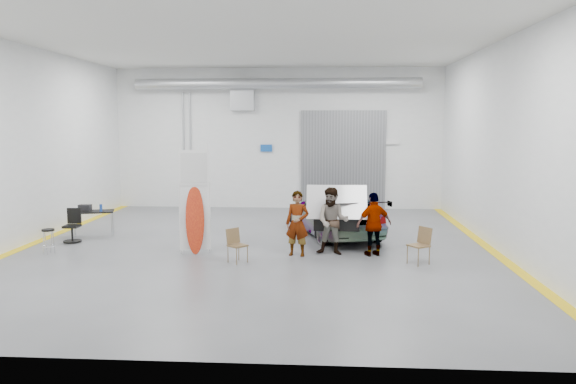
# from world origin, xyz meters

# --- Properties ---
(ground) EXTENTS (16.00, 16.00, 0.00)m
(ground) POSITION_xyz_m (0.00, 0.00, 0.00)
(ground) COLOR #57595E
(ground) RESTS_ON ground
(room_shell) EXTENTS (14.02, 16.18, 6.01)m
(room_shell) POSITION_xyz_m (0.24, 2.22, 4.08)
(room_shell) COLOR silver
(room_shell) RESTS_ON ground
(sedan_car) EXTENTS (3.56, 5.48, 1.47)m
(sedan_car) POSITION_xyz_m (2.35, 2.15, 0.74)
(sedan_car) COLOR white
(sedan_car) RESTS_ON ground
(person_a) EXTENTS (0.74, 0.57, 1.81)m
(person_a) POSITION_xyz_m (1.28, -0.90, 0.91)
(person_a) COLOR #916F4F
(person_a) RESTS_ON ground
(person_b) EXTENTS (1.02, 0.84, 1.89)m
(person_b) POSITION_xyz_m (2.25, -0.69, 0.95)
(person_b) COLOR slate
(person_b) RESTS_ON ground
(person_c) EXTENTS (1.11, 0.77, 1.77)m
(person_c) POSITION_xyz_m (3.39, -0.76, 0.89)
(person_c) COLOR olive
(person_c) RESTS_ON ground
(surfboard_display) EXTENTS (0.86, 0.36, 3.10)m
(surfboard_display) POSITION_xyz_m (-1.65, -0.85, 1.25)
(surfboard_display) COLOR white
(surfboard_display) RESTS_ON ground
(folding_chair_near) EXTENTS (0.59, 0.67, 0.89)m
(folding_chair_near) POSITION_xyz_m (-0.25, -1.77, 0.28)
(folding_chair_near) COLOR brown
(folding_chair_near) RESTS_ON ground
(folding_chair_far) EXTENTS (0.62, 0.74, 0.96)m
(folding_chair_far) POSITION_xyz_m (4.47, -1.64, 0.30)
(folding_chair_far) COLOR brown
(folding_chair_far) RESTS_ON ground
(shop_stool) EXTENTS (0.36, 0.36, 0.71)m
(shop_stool) POSITION_xyz_m (-5.70, -1.16, 0.35)
(shop_stool) COLOR black
(shop_stool) RESTS_ON ground
(work_table) EXTENTS (1.44, 1.01, 1.07)m
(work_table) POSITION_xyz_m (-5.57, 1.41, 0.82)
(work_table) COLOR #989AA0
(work_table) RESTS_ON ground
(office_chair) EXTENTS (0.55, 0.55, 1.02)m
(office_chair) POSITION_xyz_m (-5.74, 0.46, 0.45)
(office_chair) COLOR black
(office_chair) RESTS_ON ground
(trunk_lid) EXTENTS (1.72, 1.04, 0.04)m
(trunk_lid) POSITION_xyz_m (2.35, -0.14, 1.49)
(trunk_lid) COLOR silver
(trunk_lid) RESTS_ON sedan_car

